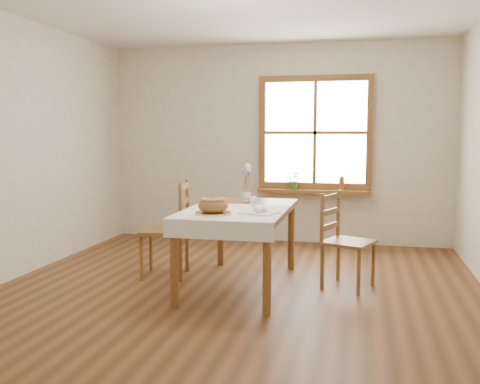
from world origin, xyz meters
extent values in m
plane|color=brown|center=(0.00, 0.00, 0.00)|extent=(5.00, 5.00, 0.00)
cube|color=beige|center=(0.00, 2.50, 1.30)|extent=(4.50, 0.10, 2.60)
cube|color=beige|center=(0.00, -2.50, 1.30)|extent=(4.50, 0.10, 2.60)
cube|color=beige|center=(-2.25, 0.00, 1.30)|extent=(0.10, 5.00, 2.60)
cube|color=olive|center=(0.50, 2.46, 2.14)|extent=(1.46, 0.08, 0.08)
cube|color=olive|center=(0.50, 2.46, 0.76)|extent=(1.46, 0.08, 0.08)
cube|color=olive|center=(-0.19, 2.46, 1.45)|extent=(0.08, 0.08, 1.30)
cube|color=olive|center=(1.19, 2.46, 1.45)|extent=(0.08, 0.08, 1.30)
cube|color=olive|center=(0.50, 2.46, 1.45)|extent=(0.04, 0.06, 1.30)
cube|color=olive|center=(0.50, 2.46, 1.45)|extent=(1.30, 0.06, 0.04)
cube|color=white|center=(0.50, 2.49, 1.45)|extent=(1.30, 0.01, 1.30)
cube|color=olive|center=(0.50, 2.40, 0.69)|extent=(1.46, 0.20, 0.05)
cube|color=olive|center=(0.00, 0.30, 0.72)|extent=(0.90, 1.60, 0.05)
cylinder|color=olive|center=(-0.39, -0.44, 0.35)|extent=(0.07, 0.07, 0.70)
cylinder|color=olive|center=(0.39, -0.44, 0.35)|extent=(0.07, 0.07, 0.70)
cylinder|color=olive|center=(-0.39, 1.04, 0.35)|extent=(0.07, 0.07, 0.70)
cylinder|color=olive|center=(0.39, 1.04, 0.35)|extent=(0.07, 0.07, 0.70)
cube|color=white|center=(0.00, 0.00, 0.76)|extent=(0.91, 0.99, 0.01)
cylinder|color=white|center=(-0.12, -0.18, 0.77)|extent=(0.31, 0.31, 0.02)
ellipsoid|color=brown|center=(-0.12, -0.18, 0.85)|extent=(0.26, 0.26, 0.14)
cube|color=white|center=(0.26, -0.06, 0.77)|extent=(0.35, 0.33, 0.01)
cylinder|color=white|center=(0.13, 0.32, 0.81)|extent=(0.06, 0.06, 0.10)
cylinder|color=white|center=(0.10, 0.42, 0.80)|extent=(0.06, 0.06, 0.09)
cylinder|color=white|center=(-0.02, 0.72, 0.80)|extent=(0.10, 0.10, 0.09)
imported|color=#37692A|center=(0.25, 2.40, 0.80)|extent=(0.28, 0.29, 0.18)
cylinder|color=#9F501D|center=(0.86, 2.40, 0.81)|extent=(0.08, 0.08, 0.19)
camera|label=1|loc=(1.11, -4.53, 1.46)|focal=40.00mm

